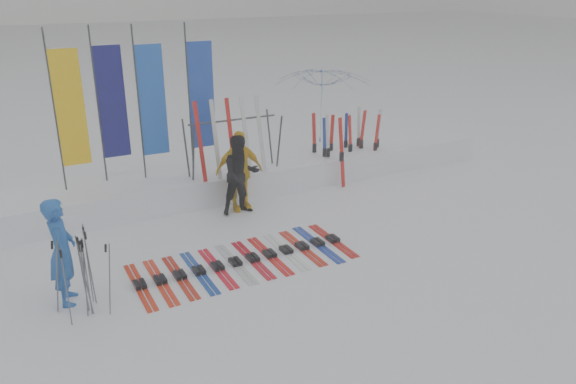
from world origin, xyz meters
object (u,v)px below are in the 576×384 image
person_black (241,175)px  ski_rack (233,138)px  person_yellow (239,171)px  ski_row (244,260)px  tent_canopy (323,110)px  person_blue (62,252)px

person_black → ski_rack: bearing=75.5°
person_yellow → ski_row: person_yellow is taller
tent_canopy → ski_rack: (-3.57, -2.14, 0.17)m
person_black → person_yellow: (0.05, 0.21, 0.02)m
person_yellow → ski_row: size_ratio=0.45×
person_black → ski_rack: 1.09m
tent_canopy → ski_row: bearing=-132.3°
tent_canopy → person_blue: bearing=-146.3°
person_black → person_blue: bearing=-152.6°
person_yellow → ski_row: (-0.90, -2.27, -0.82)m
person_black → ski_row: person_black is taller
ski_row → ski_rack: size_ratio=1.87×
person_blue → ski_row: person_blue is taller
tent_canopy → ski_row: 7.01m
person_yellow → tent_canopy: bearing=41.8°
person_black → person_yellow: person_yellow is taller
person_blue → tent_canopy: bearing=-46.0°
person_black → person_yellow: bearing=75.7°
person_black → ski_row: size_ratio=0.44×
person_black → ski_rack: (0.23, 0.91, 0.54)m
person_blue → person_yellow: (3.78, 2.17, 0.01)m
ski_rack → person_black: bearing=-104.1°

